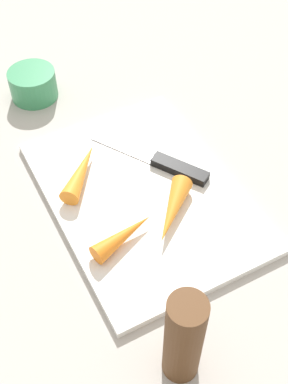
{
  "coord_description": "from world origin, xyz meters",
  "views": [
    {
      "loc": [
        0.42,
        -0.22,
        0.57
      ],
      "look_at": [
        0.0,
        0.0,
        0.01
      ],
      "focal_mm": 46.81,
      "sensor_mm": 36.0,
      "label": 1
    }
  ],
  "objects_px": {
    "carrot_longest": "(81,171)",
    "pepper_grinder": "(184,339)",
    "knife": "(172,166)",
    "carrot_shortest": "(124,235)",
    "cutting_board": "(144,195)",
    "small_bowl": "(33,84)",
    "carrot_medium": "(172,211)"
  },
  "relations": [
    {
      "from": "carrot_shortest",
      "to": "pepper_grinder",
      "type": "bearing_deg",
      "value": -109.9
    },
    {
      "from": "knife",
      "to": "carrot_shortest",
      "type": "height_order",
      "value": "carrot_shortest"
    },
    {
      "from": "carrot_medium",
      "to": "pepper_grinder",
      "type": "xyz_separation_m",
      "value": [
        0.18,
        -0.09,
        0.04
      ]
    },
    {
      "from": "carrot_medium",
      "to": "small_bowl",
      "type": "distance_m",
      "value": 0.37
    },
    {
      "from": "pepper_grinder",
      "to": "small_bowl",
      "type": "bearing_deg",
      "value": 177.95
    },
    {
      "from": "carrot_medium",
      "to": "carrot_shortest",
      "type": "distance_m",
      "value": 0.08
    },
    {
      "from": "small_bowl",
      "to": "knife",
      "type": "bearing_deg",
      "value": 23.54
    },
    {
      "from": "cutting_board",
      "to": "small_bowl",
      "type": "relative_size",
      "value": 4.41
    },
    {
      "from": "cutting_board",
      "to": "carrot_shortest",
      "type": "relative_size",
      "value": 3.77
    },
    {
      "from": "cutting_board",
      "to": "carrot_longest",
      "type": "xyz_separation_m",
      "value": [
        -0.07,
        -0.07,
        0.02
      ]
    },
    {
      "from": "cutting_board",
      "to": "carrot_longest",
      "type": "bearing_deg",
      "value": -134.78
    },
    {
      "from": "knife",
      "to": "carrot_medium",
      "type": "distance_m",
      "value": 0.09
    },
    {
      "from": "knife",
      "to": "carrot_longest",
      "type": "relative_size",
      "value": 1.65
    },
    {
      "from": "carrot_longest",
      "to": "carrot_shortest",
      "type": "xyz_separation_m",
      "value": [
        0.13,
        0.0,
        -0.0
      ]
    },
    {
      "from": "small_bowl",
      "to": "carrot_longest",
      "type": "bearing_deg",
      "value": -1.73
    },
    {
      "from": "carrot_longest",
      "to": "carrot_shortest",
      "type": "relative_size",
      "value": 1.14
    },
    {
      "from": "cutting_board",
      "to": "small_bowl",
      "type": "distance_m",
      "value": 0.31
    },
    {
      "from": "carrot_medium",
      "to": "carrot_longest",
      "type": "bearing_deg",
      "value": -102.46
    },
    {
      "from": "small_bowl",
      "to": "pepper_grinder",
      "type": "bearing_deg",
      "value": -2.05
    },
    {
      "from": "carrot_longest",
      "to": "carrot_shortest",
      "type": "bearing_deg",
      "value": -136.24
    },
    {
      "from": "knife",
      "to": "carrot_shortest",
      "type": "distance_m",
      "value": 0.15
    },
    {
      "from": "carrot_medium",
      "to": "pepper_grinder",
      "type": "distance_m",
      "value": 0.21
    },
    {
      "from": "carrot_medium",
      "to": "small_bowl",
      "type": "bearing_deg",
      "value": -123.18
    },
    {
      "from": "cutting_board",
      "to": "small_bowl",
      "type": "height_order",
      "value": "small_bowl"
    },
    {
      "from": "pepper_grinder",
      "to": "carrot_shortest",
      "type": "bearing_deg",
      "value": 174.68
    },
    {
      "from": "carrot_longest",
      "to": "pepper_grinder",
      "type": "relative_size",
      "value": 0.76
    },
    {
      "from": "knife",
      "to": "carrot_longest",
      "type": "distance_m",
      "value": 0.14
    },
    {
      "from": "carrot_medium",
      "to": "pepper_grinder",
      "type": "relative_size",
      "value": 0.76
    },
    {
      "from": "knife",
      "to": "pepper_grinder",
      "type": "relative_size",
      "value": 1.25
    },
    {
      "from": "knife",
      "to": "carrot_longest",
      "type": "height_order",
      "value": "carrot_longest"
    },
    {
      "from": "cutting_board",
      "to": "small_bowl",
      "type": "xyz_separation_m",
      "value": [
        -0.3,
        -0.06,
        0.02
      ]
    },
    {
      "from": "carrot_medium",
      "to": "small_bowl",
      "type": "relative_size",
      "value": 1.34
    }
  ]
}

